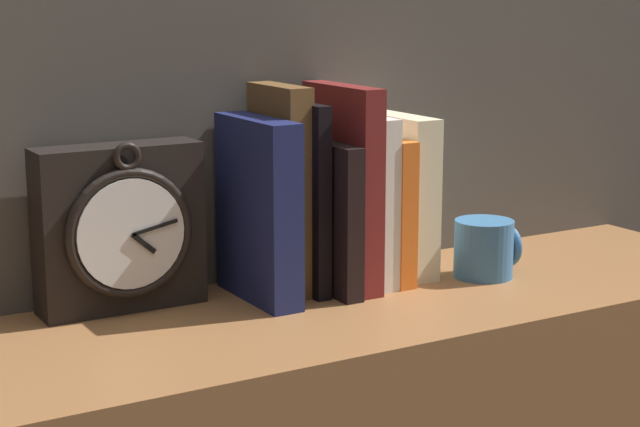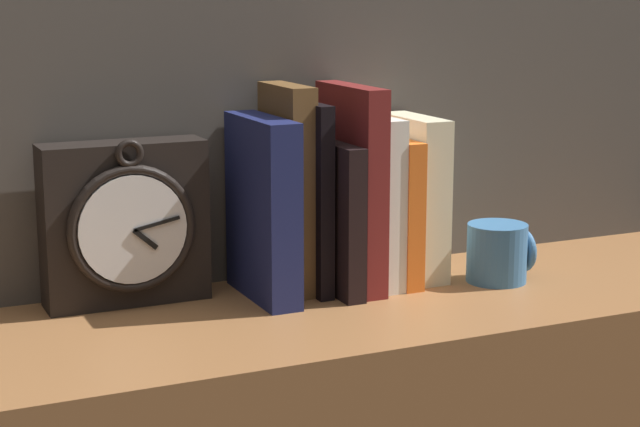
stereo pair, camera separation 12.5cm
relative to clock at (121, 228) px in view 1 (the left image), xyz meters
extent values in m
cube|color=black|center=(0.00, 0.01, 0.00)|extent=(0.20, 0.06, 0.20)
torus|color=black|center=(0.00, -0.03, 0.00)|extent=(0.15, 0.01, 0.15)
cylinder|color=silver|center=(0.00, -0.03, 0.00)|extent=(0.13, 0.01, 0.13)
cube|color=black|center=(0.01, -0.04, -0.01)|extent=(0.03, 0.00, 0.03)
cube|color=black|center=(0.03, -0.04, 0.01)|extent=(0.06, 0.00, 0.01)
torus|color=black|center=(0.00, -0.03, 0.09)|extent=(0.03, 0.01, 0.03)
cube|color=navy|center=(0.16, -0.04, 0.01)|extent=(0.04, 0.16, 0.22)
cube|color=brown|center=(0.20, -0.02, 0.03)|extent=(0.03, 0.11, 0.26)
cube|color=black|center=(0.22, -0.03, 0.02)|extent=(0.02, 0.13, 0.24)
cube|color=black|center=(0.25, -0.04, 0.00)|extent=(0.02, 0.16, 0.19)
cube|color=maroon|center=(0.28, -0.04, 0.03)|extent=(0.03, 0.15, 0.26)
cube|color=white|center=(0.31, -0.04, 0.01)|extent=(0.03, 0.14, 0.22)
cube|color=orange|center=(0.34, -0.04, 0.00)|extent=(0.02, 0.14, 0.19)
cube|color=beige|center=(0.38, -0.03, 0.01)|extent=(0.04, 0.13, 0.21)
cylinder|color=teal|center=(0.46, -0.10, -0.06)|extent=(0.08, 0.08, 0.08)
torus|color=teal|center=(0.50, -0.10, -0.06)|extent=(0.01, 0.06, 0.06)
camera|label=1|loc=(-0.42, -1.17, 0.28)|focal=60.00mm
camera|label=2|loc=(-0.31, -1.23, 0.28)|focal=60.00mm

